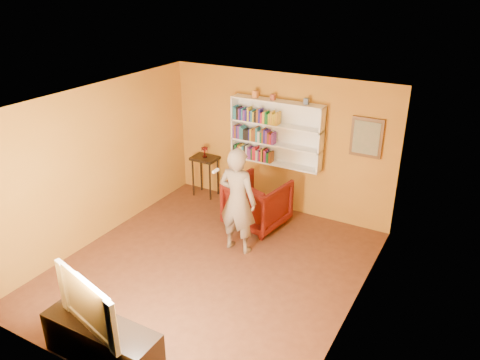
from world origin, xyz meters
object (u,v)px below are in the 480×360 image
Objects in this scene: television at (96,300)px; bookshelf at (277,132)px; ruby_lustre at (205,149)px; person at (238,201)px; armchair at (257,203)px; tv_cabinet at (103,342)px; console_table at (205,164)px.

bookshelf is at bearing 103.70° from television.
person is at bearing -42.85° from ruby_lustre.
armchair is 3.92m from television.
armchair is 0.65× the size of tv_cabinet.
tv_cabinet is at bearing -72.06° from ruby_lustre.
bookshelf reaches higher than ruby_lustre.
television reaches higher than tv_cabinet.
bookshelf is 1.80× the size of armchair.
bookshelf is at bearing 5.89° from console_table.
ruby_lustre is at bearing 107.94° from tv_cabinet.
console_table is 0.86× the size of armchair.
ruby_lustre is 4.73m from television.
bookshelf reaches higher than television.
bookshelf is 1.50× the size of television.
bookshelf is 1.66m from ruby_lustre.
armchair is (1.54, -0.61, -0.26)m from console_table.
tv_cabinet is (1.46, -4.50, -0.44)m from console_table.
ruby_lustre reaches higher than armchair.
bookshelf is 4.71m from television.
bookshelf is at bearing -86.45° from person.
tv_cabinet is at bearing 14.81° from television.
bookshelf is 2.10× the size of console_table.
person is 2.99m from television.
person is at bearing 101.32° from television.
bookshelf reaches higher than tv_cabinet.
console_table is 0.47× the size of person.
ruby_lustre is at bearing 122.74° from television.
ruby_lustre is 0.23× the size of armchair.
television reaches higher than console_table.
television reaches higher than armchair.
person reaches higher than console_table.
console_table is at bearing 108.43° from ruby_lustre.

